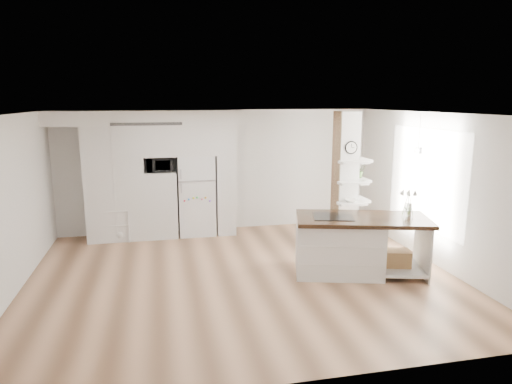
{
  "coord_description": "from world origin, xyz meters",
  "views": [
    {
      "loc": [
        -1.3,
        -7.1,
        2.92
      ],
      "look_at": [
        0.43,
        0.9,
        1.25
      ],
      "focal_mm": 32.0,
      "sensor_mm": 36.0,
      "label": 1
    }
  ],
  "objects_px": {
    "bookshelf": "(117,227)",
    "floor_plant_a": "(377,237)",
    "kitchen_island": "(346,244)",
    "refrigerator": "(196,195)"
  },
  "relations": [
    {
      "from": "refrigerator",
      "to": "floor_plant_a",
      "type": "relative_size",
      "value": 3.79
    },
    {
      "from": "kitchen_island",
      "to": "floor_plant_a",
      "type": "height_order",
      "value": "kitchen_island"
    },
    {
      "from": "floor_plant_a",
      "to": "bookshelf",
      "type": "bearing_deg",
      "value": 163.01
    },
    {
      "from": "kitchen_island",
      "to": "floor_plant_a",
      "type": "xyz_separation_m",
      "value": [
        1.16,
        1.12,
        -0.28
      ]
    },
    {
      "from": "kitchen_island",
      "to": "floor_plant_a",
      "type": "bearing_deg",
      "value": 59.57
    },
    {
      "from": "bookshelf",
      "to": "kitchen_island",
      "type": "bearing_deg",
      "value": -31.12
    },
    {
      "from": "bookshelf",
      "to": "floor_plant_a",
      "type": "height_order",
      "value": "bookshelf"
    },
    {
      "from": "refrigerator",
      "to": "floor_plant_a",
      "type": "distance_m",
      "value": 3.91
    },
    {
      "from": "refrigerator",
      "to": "bookshelf",
      "type": "height_order",
      "value": "refrigerator"
    },
    {
      "from": "kitchen_island",
      "to": "refrigerator",
      "type": "bearing_deg",
      "value": 143.94
    }
  ]
}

